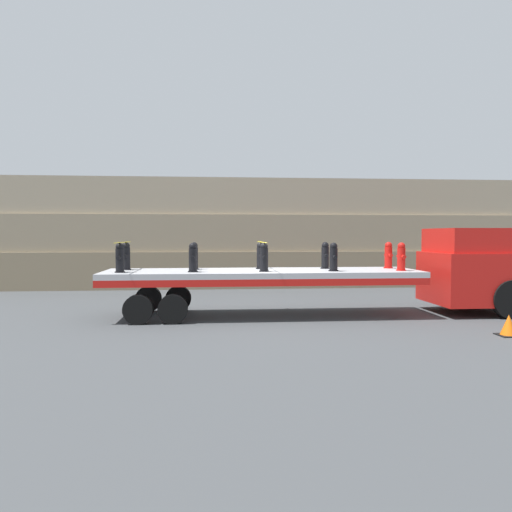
{
  "coord_description": "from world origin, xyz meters",
  "views": [
    {
      "loc": [
        -1.54,
        -15.04,
        2.48
      ],
      "look_at": [
        -0.19,
        0.0,
        1.83
      ],
      "focal_mm": 35.0,
      "sensor_mm": 36.0,
      "label": 1
    }
  ],
  "objects": [
    {
      "name": "fire_hydrant_black_far_1",
      "position": [
        -2.07,
        0.55,
        1.81
      ],
      "size": [
        0.3,
        0.53,
        0.85
      ],
      "color": "black",
      "rests_on": "flatbed_trailer"
    },
    {
      "name": "fire_hydrant_black_near_3",
      "position": [
        2.07,
        -0.55,
        1.81
      ],
      "size": [
        0.3,
        0.53,
        0.85
      ],
      "color": "black",
      "rests_on": "flatbed_trailer"
    },
    {
      "name": "fire_hydrant_black_far_2",
      "position": [
        0.0,
        0.55,
        1.81
      ],
      "size": [
        0.3,
        0.53,
        0.85
      ],
      "color": "black",
      "rests_on": "flatbed_trailer"
    },
    {
      "name": "fire_hydrant_red_near_4",
      "position": [
        4.15,
        -0.55,
        1.81
      ],
      "size": [
        0.3,
        0.53,
        0.85
      ],
      "color": "red",
      "rests_on": "flatbed_trailer"
    },
    {
      "name": "fire_hydrant_red_far_4",
      "position": [
        4.15,
        0.55,
        1.81
      ],
      "size": [
        0.3,
        0.53,
        0.85
      ],
      "color": "red",
      "rests_on": "flatbed_trailer"
    },
    {
      "name": "ground_plane",
      "position": [
        0.0,
        0.0,
        0.0
      ],
      "size": [
        120.0,
        120.0,
        0.0
      ],
      "primitive_type": "plane",
      "color": "#3F4244"
    },
    {
      "name": "fire_hydrant_black_far_3",
      "position": [
        2.07,
        0.55,
        1.81
      ],
      "size": [
        0.3,
        0.53,
        0.85
      ],
      "color": "black",
      "rests_on": "flatbed_trailer"
    },
    {
      "name": "truck_cab",
      "position": [
        6.81,
        0.0,
        1.36
      ],
      "size": [
        2.77,
        2.64,
        2.67
      ],
      "color": "red",
      "rests_on": "ground_plane"
    },
    {
      "name": "fire_hydrant_black_near_0",
      "position": [
        -4.15,
        -0.55,
        1.81
      ],
      "size": [
        0.3,
        0.53,
        0.85
      ],
      "color": "black",
      "rests_on": "flatbed_trailer"
    },
    {
      "name": "fire_hydrant_black_far_0",
      "position": [
        -4.15,
        0.55,
        1.81
      ],
      "size": [
        0.3,
        0.53,
        0.85
      ],
      "color": "black",
      "rests_on": "flatbed_trailer"
    },
    {
      "name": "fire_hydrant_black_near_2",
      "position": [
        0.0,
        -0.55,
        1.81
      ],
      "size": [
        0.3,
        0.53,
        0.85
      ],
      "color": "black",
      "rests_on": "flatbed_trailer"
    },
    {
      "name": "flatbed_trailer",
      "position": [
        -0.5,
        0.0,
        1.15
      ],
      "size": [
        9.49,
        2.58,
        1.39
      ],
      "color": "#B2B2B7",
      "rests_on": "ground_plane"
    },
    {
      "name": "traffic_cone",
      "position": [
        5.71,
        -3.54,
        0.25
      ],
      "size": [
        0.51,
        0.51,
        0.52
      ],
      "color": "black",
      "rests_on": "ground_plane"
    },
    {
      "name": "cargo_strap_middle",
      "position": [
        0.0,
        0.0,
        2.25
      ],
      "size": [
        0.05,
        2.68,
        0.01
      ],
      "color": "yellow",
      "rests_on": "fire_hydrant_black_near_2"
    },
    {
      "name": "fire_hydrant_black_near_1",
      "position": [
        -2.07,
        -0.55,
        1.81
      ],
      "size": [
        0.3,
        0.53,
        0.85
      ],
      "color": "black",
      "rests_on": "flatbed_trailer"
    },
    {
      "name": "cargo_strap_rear",
      "position": [
        -4.15,
        0.0,
        2.25
      ],
      "size": [
        0.05,
        2.68,
        0.01
      ],
      "color": "yellow",
      "rests_on": "fire_hydrant_black_near_0"
    },
    {
      "name": "rock_cliff",
      "position": [
        0.0,
        9.09,
        2.54
      ],
      "size": [
        60.0,
        3.3,
        5.09
      ],
      "color": "#84755B",
      "rests_on": "ground_plane"
    }
  ]
}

